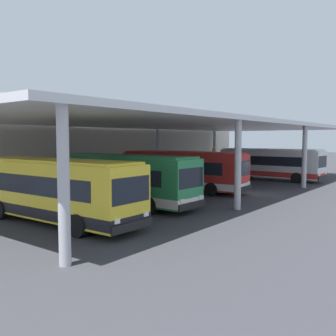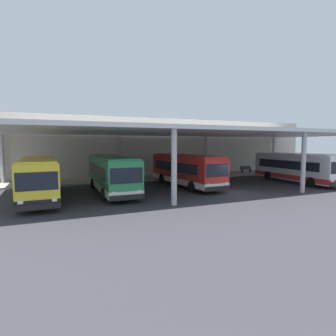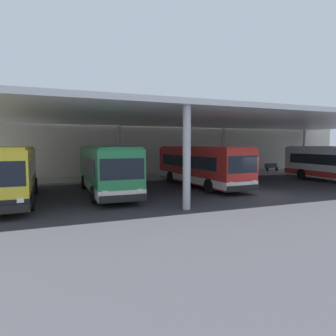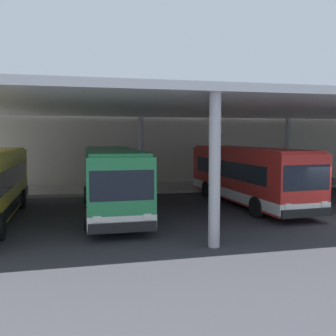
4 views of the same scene
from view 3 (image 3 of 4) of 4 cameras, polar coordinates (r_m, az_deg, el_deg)
ground_plane at (r=20.46m, az=16.39°, el=-4.90°), size 200.00×200.00×0.00m
platform_kerb at (r=30.48m, az=2.66°, el=-1.50°), size 42.00×4.50×0.18m
station_building_facade at (r=33.30m, az=0.37°, el=5.42°), size 48.00×1.60×7.62m
canopy_shelter at (r=24.83m, az=8.73°, el=9.15°), size 40.00×17.00×5.55m
bus_nearest_bay at (r=19.32m, az=-28.46°, el=-0.86°), size 2.86×10.57×3.17m
bus_second_bay at (r=20.18m, az=-11.97°, el=-0.21°), size 2.80×10.55×3.17m
bus_middle_bay at (r=23.32m, az=6.27°, el=0.49°), size 3.12×10.65×3.17m
bench_waiting at (r=36.90m, az=19.52°, el=0.18°), size 1.80×0.45×0.92m
trash_bin at (r=34.49m, az=15.71°, el=0.01°), size 0.52×0.52×0.98m
banner_sign at (r=37.70m, az=23.00°, el=2.18°), size 0.70×0.12×3.20m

